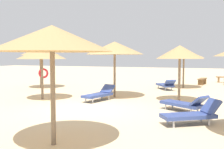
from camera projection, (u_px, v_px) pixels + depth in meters
The scene contains 12 objects.
ground_plane at pixel (86, 107), 10.96m from camera, with size 80.00×80.00×0.00m, color beige.
parasol_0 at pixel (115, 48), 13.52m from camera, with size 3.06×3.06×2.94m.
parasol_1 at pixel (180, 52), 12.16m from camera, with size 2.22×2.22×2.68m.
parasol_2 at pixel (184, 54), 17.62m from camera, with size 2.71×2.71×2.65m.
parasol_4 at pixel (40, 51), 17.59m from camera, with size 2.58×2.58×2.85m.
parasol_5 at pixel (52, 39), 6.13m from camera, with size 2.91×2.91×2.90m.
parasol_6 at pixel (42, 53), 12.85m from camera, with size 2.43×2.43×2.62m.
lounger_0 at pixel (99, 94), 12.61m from camera, with size 1.12×1.99×0.73m.
lounger_1 at pixel (184, 104), 10.05m from camera, with size 1.95×1.51×0.72m.
lounger_2 at pixel (166, 85), 16.72m from camera, with size 1.56×1.93×0.73m.
lounger_3 at pixel (192, 114), 8.16m from camera, with size 1.89×1.57×0.79m.
bench_2 at pixel (202, 80), 19.69m from camera, with size 0.65×1.55×0.49m.
Camera 1 is at (5.04, -9.66, 2.15)m, focal length 41.35 mm.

